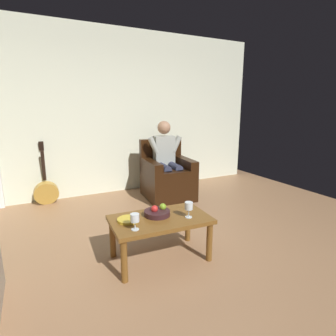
% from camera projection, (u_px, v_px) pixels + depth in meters
% --- Properties ---
extents(ground_plane, '(6.32, 6.32, 0.00)m').
position_uv_depth(ground_plane, '(190.00, 264.00, 2.67)').
color(ground_plane, '#9E734F').
extents(wall_back, '(5.67, 0.06, 2.78)m').
position_uv_depth(wall_back, '(111.00, 113.00, 4.67)').
color(wall_back, silver).
rests_on(wall_back, ground).
extents(armchair, '(0.80, 0.86, 0.95)m').
position_uv_depth(armchair, '(167.00, 178.00, 4.57)').
color(armchair, black).
rests_on(armchair, ground).
extents(person_seated, '(0.61, 0.61, 1.27)m').
position_uv_depth(person_seated, '(167.00, 157.00, 4.50)').
color(person_seated, '#A0A59C').
rests_on(person_seated, ground).
extents(coffee_table, '(0.99, 0.61, 0.44)m').
position_uv_depth(coffee_table, '(160.00, 224.00, 2.69)').
color(coffee_table, brown).
rests_on(coffee_table, ground).
extents(guitar, '(0.36, 0.27, 0.98)m').
position_uv_depth(guitar, '(46.00, 191.00, 4.25)').
color(guitar, '#B48937').
rests_on(guitar, ground).
extents(wine_glass_near, '(0.08, 0.08, 0.16)m').
position_uv_depth(wine_glass_near, '(189.00, 207.00, 2.66)').
color(wine_glass_near, silver).
rests_on(wine_glass_near, coffee_table).
extents(wine_glass_far, '(0.08, 0.08, 0.15)m').
position_uv_depth(wine_glass_far, '(135.00, 219.00, 2.39)').
color(wine_glass_far, silver).
rests_on(wine_glass_far, coffee_table).
extents(fruit_bowl, '(0.26, 0.26, 0.11)m').
position_uv_depth(fruit_bowl, '(157.00, 212.00, 2.73)').
color(fruit_bowl, '#341B1E').
rests_on(fruit_bowl, coffee_table).
extents(decorative_dish, '(0.21, 0.21, 0.02)m').
position_uv_depth(decorative_dish, '(128.00, 220.00, 2.60)').
color(decorative_dish, gold).
rests_on(decorative_dish, coffee_table).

